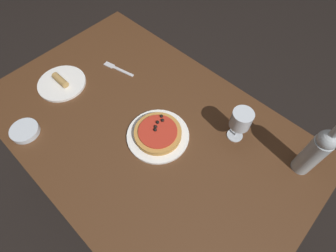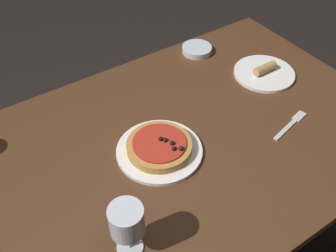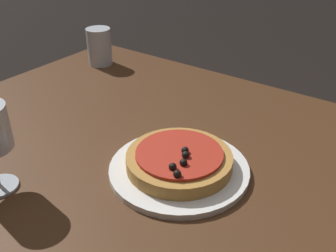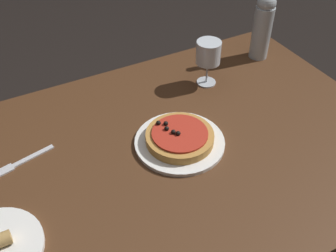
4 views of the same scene
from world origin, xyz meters
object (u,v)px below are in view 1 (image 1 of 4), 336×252
(wine_bottle, at_px, (316,151))
(fork, at_px, (117,69))
(side_bowl, at_px, (25,131))
(side_plate, at_px, (62,83))
(pizza, at_px, (158,133))
(dinner_plate, at_px, (158,136))
(dining_table, at_px, (146,138))
(wine_glass, at_px, (241,120))

(wine_bottle, bearing_deg, fork, -171.04)
(wine_bottle, xyz_separation_m, side_bowl, (-0.92, -0.65, -0.12))
(side_bowl, relative_size, side_plate, 0.53)
(pizza, xyz_separation_m, wine_bottle, (0.50, 0.28, 0.11))
(dinner_plate, distance_m, side_plate, 0.55)
(dinner_plate, bearing_deg, pizza, 129.17)
(dining_table, height_order, dinner_plate, dinner_plate)
(wine_glass, xyz_separation_m, fork, (-0.66, -0.09, -0.11))
(pizza, height_order, side_bowl, pizza)
(dining_table, bearing_deg, dinner_plate, 4.30)
(dining_table, distance_m, wine_bottle, 0.68)
(wine_bottle, distance_m, side_plate, 1.12)
(dining_table, xyz_separation_m, fork, (-0.35, 0.14, 0.09))
(wine_glass, height_order, side_bowl, wine_glass)
(dining_table, relative_size, wine_glass, 8.92)
(dinner_plate, xyz_separation_m, wine_glass, (0.23, 0.22, 0.11))
(dining_table, bearing_deg, side_bowl, -133.51)
(dining_table, xyz_separation_m, dinner_plate, (0.07, 0.01, 0.10))
(dinner_plate, distance_m, pizza, 0.02)
(wine_glass, bearing_deg, pizza, -135.99)
(dinner_plate, xyz_separation_m, wine_bottle, (0.50, 0.28, 0.13))
(side_bowl, bearing_deg, fork, 90.42)
(dining_table, height_order, wine_glass, wine_glass)
(wine_bottle, bearing_deg, side_bowl, -144.60)
(pizza, bearing_deg, side_bowl, -138.52)
(dinner_plate, bearing_deg, wine_bottle, 29.50)
(pizza, distance_m, side_plate, 0.55)
(dinner_plate, xyz_separation_m, pizza, (-0.00, 0.00, 0.02))
(side_bowl, height_order, side_plate, side_plate)
(fork, bearing_deg, side_bowl, 77.72)
(dinner_plate, xyz_separation_m, fork, (-0.42, 0.14, -0.00))
(side_bowl, distance_m, side_plate, 0.29)
(dinner_plate, distance_m, side_bowl, 0.56)
(dinner_plate, bearing_deg, side_plate, -168.51)
(wine_glass, distance_m, wine_bottle, 0.28)
(dining_table, relative_size, side_bowl, 11.96)
(pizza, distance_m, side_bowl, 0.56)
(dinner_plate, distance_m, fork, 0.45)
(wine_glass, bearing_deg, dinner_plate, -135.92)
(wine_glass, relative_size, side_bowl, 1.34)
(dinner_plate, relative_size, pizza, 1.33)
(dinner_plate, height_order, side_plate, side_plate)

